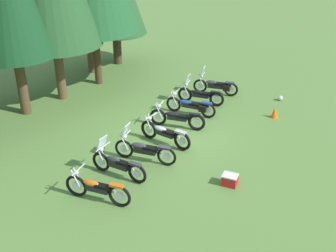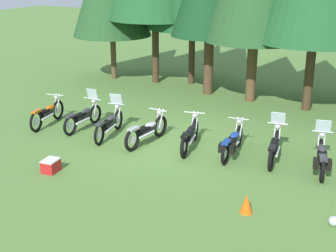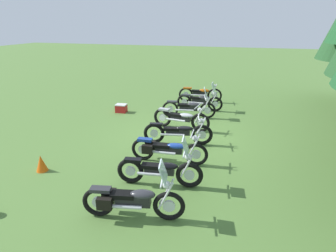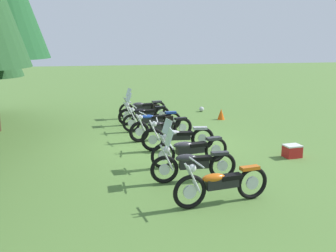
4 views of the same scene
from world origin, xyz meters
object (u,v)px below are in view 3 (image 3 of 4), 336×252
object	(u,v)px
motorcycle_3	(181,118)
motorcycle_0	(201,94)
traffic_cone	(41,163)
motorcycle_7	(132,200)
motorcycle_1	(200,101)
motorcycle_5	(167,149)
motorcycle_2	(190,107)
motorcycle_4	(178,132)
picnic_cooler	(121,108)
motorcycle_6	(161,170)

from	to	relation	value
motorcycle_3	motorcycle_0	bearing A→B (deg)	96.89
motorcycle_0	traffic_cone	size ratio (longest dim) A/B	4.70
motorcycle_7	motorcycle_1	bearing A→B (deg)	78.86
motorcycle_1	motorcycle_5	xyz separation A→B (m)	(5.65, 0.01, -0.03)
motorcycle_2	traffic_cone	distance (m)	6.62
motorcycle_2	motorcycle_7	xyz separation A→B (m)	(7.09, 0.27, -0.02)
motorcycle_1	motorcycle_4	size ratio (longest dim) A/B	0.93
motorcycle_2	motorcycle_5	size ratio (longest dim) A/B	1.00
motorcycle_4	traffic_cone	size ratio (longest dim) A/B	4.94
motorcycle_2	traffic_cone	size ratio (longest dim) A/B	4.88
motorcycle_0	motorcycle_5	size ratio (longest dim) A/B	0.96
motorcycle_2	motorcycle_0	bearing A→B (deg)	80.28
motorcycle_2	motorcycle_1	bearing A→B (deg)	69.28
motorcycle_7	picnic_cooler	world-z (taller)	motorcycle_7
motorcycle_2	motorcycle_6	xyz separation A→B (m)	(5.66, 0.46, -0.03)
motorcycle_0	motorcycle_7	world-z (taller)	motorcycle_7
motorcycle_1	picnic_cooler	bearing A→B (deg)	-157.99
motorcycle_0	motorcycle_6	bearing A→B (deg)	-95.13
motorcycle_3	motorcycle_5	xyz separation A→B (m)	(2.89, 0.28, -0.01)
motorcycle_7	traffic_cone	size ratio (longest dim) A/B	4.62
motorcycle_7	motorcycle_6	bearing A→B (deg)	71.17
motorcycle_5	traffic_cone	world-z (taller)	motorcycle_5
motorcycle_3	traffic_cone	bearing A→B (deg)	-117.41
motorcycle_6	motorcycle_7	size ratio (longest dim) A/B	1.01
motorcycle_4	motorcycle_6	distance (m)	2.72
picnic_cooler	motorcycle_5	bearing A→B (deg)	39.37
motorcycle_5	motorcycle_7	size ratio (longest dim) A/B	1.06
motorcycle_4	traffic_cone	distance (m)	4.41
motorcycle_0	picnic_cooler	world-z (taller)	motorcycle_0
motorcycle_6	motorcycle_5	bearing A→B (deg)	90.69
motorcycle_1	motorcycle_5	distance (m)	5.65
motorcycle_1	motorcycle_7	size ratio (longest dim) A/B	1.00
motorcycle_0	motorcycle_2	size ratio (longest dim) A/B	0.96
motorcycle_2	motorcycle_4	size ratio (longest dim) A/B	0.99
motorcycle_6	picnic_cooler	distance (m)	6.70
motorcycle_2	traffic_cone	bearing A→B (deg)	-126.89
motorcycle_0	picnic_cooler	distance (m)	4.31
motorcycle_0	motorcycle_5	world-z (taller)	motorcycle_0
motorcycle_5	picnic_cooler	xyz separation A→B (m)	(-4.29, -3.52, -0.25)
motorcycle_7	picnic_cooler	size ratio (longest dim) A/B	4.16
motorcycle_5	motorcycle_7	distance (m)	2.71
motorcycle_2	motorcycle_4	world-z (taller)	motorcycle_2
motorcycle_3	motorcycle_4	world-z (taller)	motorcycle_3
motorcycle_3	motorcycle_5	distance (m)	2.90
motorcycle_1	motorcycle_7	distance (m)	8.36
motorcycle_0	motorcycle_7	size ratio (longest dim) A/B	1.02
motorcycle_3	motorcycle_1	bearing A→B (deg)	91.71
motorcycle_3	motorcycle_5	size ratio (longest dim) A/B	1.00
motorcycle_5	motorcycle_6	bearing A→B (deg)	-85.25
motorcycle_3	motorcycle_6	distance (m)	4.19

